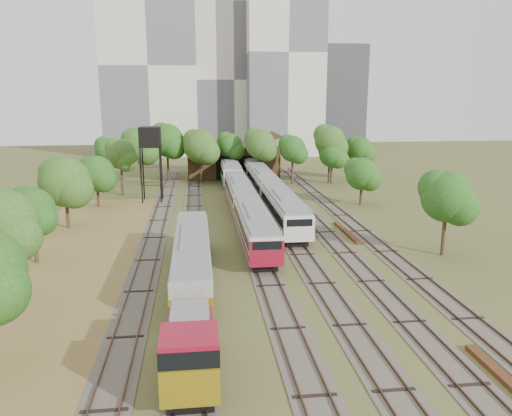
{
  "coord_description": "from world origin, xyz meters",
  "views": [
    {
      "loc": [
        -7.41,
        -32.52,
        14.37
      ],
      "look_at": [
        -1.22,
        19.48,
        2.5
      ],
      "focal_mm": 35.0,
      "sensor_mm": 36.0,
      "label": 1
    }
  ],
  "objects": [
    {
      "name": "tower_left",
      "position": [
        -18.0,
        95.0,
        21.0
      ],
      "size": [
        22.0,
        16.0,
        42.0
      ],
      "primitive_type": "cube",
      "color": "beige",
      "rests_on": "ground"
    },
    {
      "name": "tower_far_right",
      "position": [
        34.0,
        110.0,
        14.0
      ],
      "size": [
        12.0,
        12.0,
        28.0
      ],
      "primitive_type": "cube",
      "color": "#383B3F",
      "rests_on": "ground"
    },
    {
      "name": "tree_band_left",
      "position": [
        -20.46,
        21.02,
        5.35
      ],
      "size": [
        8.3,
        62.19,
        8.26
      ],
      "color": "#382616",
      "rests_on": "ground"
    },
    {
      "name": "tree_band_far",
      "position": [
        -2.04,
        50.37,
        6.31
      ],
      "size": [
        42.38,
        9.8,
        9.75
      ],
      "color": "#382616",
      "rests_on": "ground"
    },
    {
      "name": "tower_centre",
      "position": [
        2.0,
        100.0,
        18.0
      ],
      "size": [
        20.0,
        18.0,
        36.0
      ],
      "primitive_type": "cube",
      "color": "beige",
      "rests_on": "ground"
    },
    {
      "name": "shunter_locomotive",
      "position": [
        -8.0,
        -9.38,
        1.73
      ],
      "size": [
        2.76,
        8.1,
        3.61
      ],
      "color": "black",
      "rests_on": "ground"
    },
    {
      "name": "tracks",
      "position": [
        -0.67,
        25.0,
        0.04
      ],
      "size": [
        24.6,
        80.0,
        0.19
      ],
      "color": "#4C473D",
      "rests_on": "ground"
    },
    {
      "name": "dry_grass_patch",
      "position": [
        -18.0,
        8.0,
        0.02
      ],
      "size": [
        14.0,
        60.0,
        0.04
      ],
      "primitive_type": "cube",
      "color": "brown",
      "rests_on": "ground"
    },
    {
      "name": "tree_band_right",
      "position": [
        14.6,
        27.44,
        4.86
      ],
      "size": [
        4.99,
        42.8,
        7.76
      ],
      "color": "#382616",
      "rests_on": "ground"
    },
    {
      "name": "ground",
      "position": [
        0.0,
        0.0,
        0.0
      ],
      "size": [
        240.0,
        240.0,
        0.0
      ],
      "primitive_type": "plane",
      "color": "#475123",
      "rests_on": "ground"
    },
    {
      "name": "maintenance_shed",
      "position": [
        -1.0,
        57.98,
        2.91
      ],
      "size": [
        16.45,
        11.55,
        7.58
      ],
      "color": "#341E13",
      "rests_on": "ground"
    },
    {
      "name": "old_grey_coach",
      "position": [
        -8.0,
        5.52,
        1.91
      ],
      "size": [
        2.84,
        18.0,
        3.5
      ],
      "color": "black",
      "rests_on": "ground"
    },
    {
      "name": "rail_pile_far",
      "position": [
        8.2,
        17.13,
        0.13
      ],
      "size": [
        0.52,
        8.27,
        0.27
      ],
      "primitive_type": "cube",
      "color": "#572F19",
      "rests_on": "ground"
    },
    {
      "name": "railcar_red_set",
      "position": [
        -2.0,
        22.66,
        1.87
      ],
      "size": [
        2.86,
        34.57,
        3.54
      ],
      "color": "black",
      "rests_on": "ground"
    },
    {
      "name": "water_tower",
      "position": [
        -13.63,
        36.38,
        8.62
      ],
      "size": [
        2.95,
        2.95,
        10.23
      ],
      "color": "black",
      "rests_on": "ground"
    },
    {
      "name": "railcar_green_set",
      "position": [
        2.0,
        37.94,
        1.94
      ],
      "size": [
        2.97,
        52.08,
        3.67
      ],
      "color": "black",
      "rests_on": "ground"
    },
    {
      "name": "railcar_rear",
      "position": [
        -2.0,
        49.91,
        1.95
      ],
      "size": [
        2.98,
        16.08,
        3.69
      ],
      "color": "black",
      "rests_on": "ground"
    },
    {
      "name": "tower_right",
      "position": [
        14.0,
        92.0,
        24.0
      ],
      "size": [
        18.0,
        16.0,
        48.0
      ],
      "primitive_type": "cube",
      "color": "beige",
      "rests_on": "ground"
    }
  ]
}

